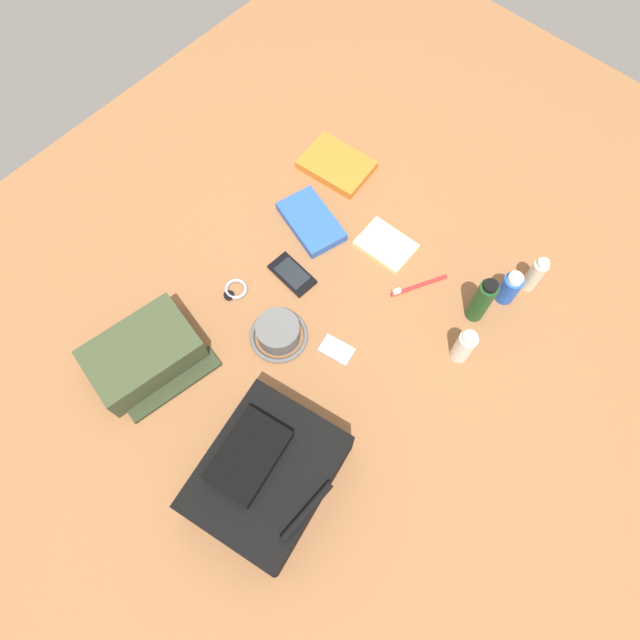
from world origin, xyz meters
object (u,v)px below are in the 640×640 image
bucket_hat (278,333)px  shampoo_bottle (482,300)px  media_player (336,350)px  toothbrush (416,286)px  travel_guidebook (311,222)px  wristwatch (235,290)px  toothpaste_tube (464,346)px  cell_phone (292,274)px  notepad (386,245)px  deodorant_spray (509,288)px  paperback_novel (337,165)px  lotion_bottle (535,275)px  backpack (266,475)px  toiletry_pouch (144,356)px

bucket_hat → shampoo_bottle: 0.52m
media_player → toothbrush: toothbrush is taller
bucket_hat → travel_guidebook: (-0.31, -0.17, -0.01)m
travel_guidebook → wristwatch: size_ratio=3.11×
toothpaste_tube → media_player: 0.32m
cell_phone → notepad: notepad is taller
toothpaste_tube → notepad: (-0.12, -0.34, -0.05)m
bucket_hat → notepad: size_ratio=1.01×
wristwatch → cell_phone: bearing=149.0°
deodorant_spray → travel_guidebook: size_ratio=0.49×
deodorant_spray → paperback_novel: deodorant_spray is taller
lotion_bottle → deodorant_spray: 0.08m
bucket_hat → deodorant_spray: 0.61m
lotion_bottle → wristwatch: bearing=-46.9°
backpack → notepad: bearing=-163.8°
cell_phone → lotion_bottle: bearing=129.2°
toothpaste_tube → travel_guidebook: (-0.04, -0.54, -0.05)m
toothpaste_tube → paperback_novel: (-0.24, -0.62, -0.05)m
deodorant_spray → travel_guidebook: bearing=-71.9°
toiletry_pouch → cell_phone: toiletry_pouch is taller
wristwatch → toothpaste_tube: bearing=114.6°
bucket_hat → cell_phone: size_ratio=1.14×
backpack → toiletry_pouch: bearing=-90.7°
lotion_bottle → toothpaste_tube: lotion_bottle is taller
lotion_bottle → notepad: lotion_bottle is taller
toiletry_pouch → media_player: 0.48m
toiletry_pouch → backpack: bearing=89.3°
backpack → wristwatch: size_ratio=5.15×
toothpaste_tube → toothbrush: 0.22m
bucket_hat → toothpaste_tube: 0.46m
backpack → bucket_hat: (-0.27, -0.23, -0.04)m
backpack → lotion_bottle: (-0.83, 0.16, -0.01)m
media_player → backpack: bearing=15.2°
paperback_novel → media_player: size_ratio=2.30×
backpack → toiletry_pouch: (-0.01, -0.43, -0.02)m
backpack → lotion_bottle: 0.84m
toothpaste_tube → toiletry_pouch: bearing=-46.7°
backpack → toothbrush: bearing=-175.0°
cell_phone → media_player: size_ratio=1.43×
notepad → backpack: bearing=13.9°
backpack → bucket_hat: size_ratio=2.43×
toiletry_pouch → notepad: bearing=160.7°
backpack → toothbrush: (-0.62, -0.05, -0.06)m
lotion_bottle → media_player: lotion_bottle is taller
paperback_novel → toothbrush: bearing=69.4°
cell_phone → wristwatch: cell_phone is taller
toiletry_pouch → paperback_novel: 0.78m
toothbrush → notepad: toothbrush is taller
shampoo_bottle → travel_guidebook: bearing=-81.0°
toiletry_pouch → wristwatch: bearing=176.2°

